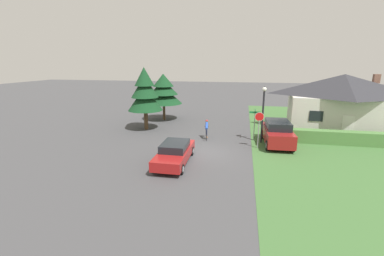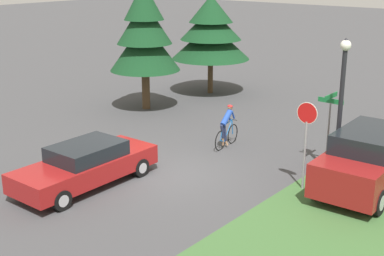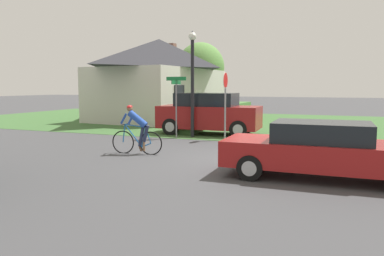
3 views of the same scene
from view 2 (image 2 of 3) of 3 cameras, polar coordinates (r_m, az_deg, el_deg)
ground_plane at (r=17.86m, az=-2.46°, el=-4.99°), size 140.00×140.00×0.00m
sedan_left_lane at (r=17.11m, az=-11.24°, el=-3.87°), size 1.90×4.77×1.36m
cyclist at (r=20.31m, az=3.71°, el=0.05°), size 0.44×1.75×1.62m
parked_suv_right at (r=17.30m, az=18.29°, el=-3.28°), size 2.18×4.68×1.90m
stop_sign at (r=16.48m, az=12.08°, el=-0.14°), size 0.67×0.07×2.78m
street_lamp at (r=17.49m, az=15.68°, el=3.70°), size 0.34×0.34×4.56m
street_name_sign at (r=18.42m, az=14.45°, el=1.14°), size 0.90×0.90×2.61m
conifer_tall_near at (r=25.22m, az=-5.10°, el=10.04°), size 3.30×3.30×5.94m
conifer_tall_far at (r=28.40m, az=2.02°, el=10.22°), size 4.11×4.11×5.16m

